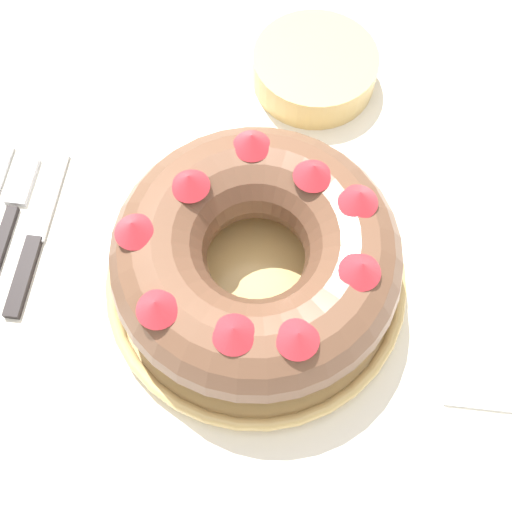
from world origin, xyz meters
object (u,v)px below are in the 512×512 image
object	(u,v)px
side_bowl	(315,69)
serving_dish	(256,279)
fork	(6,229)
bundt_cake	(256,255)
cake_knife	(33,244)

from	to	relation	value
side_bowl	serving_dish	bearing A→B (deg)	-97.82
serving_dish	fork	xyz separation A→B (m)	(-0.27, 0.03, -0.01)
fork	bundt_cake	bearing A→B (deg)	-3.59
serving_dish	bundt_cake	xyz separation A→B (m)	(0.00, -0.00, 0.06)
bundt_cake	fork	bearing A→B (deg)	174.19
fork	cake_knife	distance (m)	0.04
bundt_cake	cake_knife	bearing A→B (deg)	176.72
serving_dish	fork	bearing A→B (deg)	174.22
bundt_cake	cake_knife	world-z (taller)	bundt_cake
serving_dish	cake_knife	size ratio (longest dim) A/B	1.51
fork	side_bowl	xyz separation A→B (m)	(0.31, 0.24, 0.02)
side_bowl	cake_knife	bearing A→B (deg)	-137.05
bundt_cake	fork	xyz separation A→B (m)	(-0.27, 0.03, -0.06)
serving_dish	bundt_cake	distance (m)	0.06
fork	side_bowl	world-z (taller)	side_bowl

